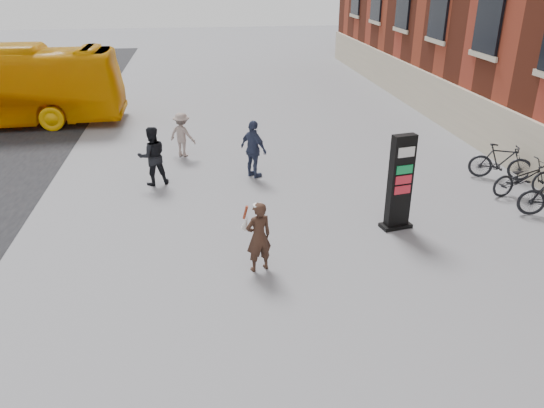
{
  "coord_description": "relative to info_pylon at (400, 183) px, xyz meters",
  "views": [
    {
      "loc": [
        -0.4,
        -9.68,
        6.01
      ],
      "look_at": [
        1.1,
        1.15,
        1.08
      ],
      "focal_mm": 35.0,
      "sensor_mm": 36.0,
      "label": 1
    }
  ],
  "objects": [
    {
      "name": "pedestrian_c",
      "position": [
        -3.15,
        3.97,
        -0.31
      ],
      "size": [
        0.99,
        1.09,
        1.79
      ],
      "primitive_type": "imported",
      "rotation": [
        0.0,
        0.0,
        2.23
      ],
      "color": "#2F3754",
      "rests_on": "ground"
    },
    {
      "name": "bike_6",
      "position": [
        4.28,
        1.51,
        -0.7
      ],
      "size": [
        1.99,
        0.89,
        1.01
      ],
      "primitive_type": "imported",
      "rotation": [
        0.0,
        0.0,
        1.69
      ],
      "color": "black",
      "rests_on": "ground"
    },
    {
      "name": "pedestrian_b",
      "position": [
        -5.35,
        6.26,
        -0.44
      ],
      "size": [
        1.13,
        1.01,
        1.52
      ],
      "primitive_type": "imported",
      "rotation": [
        0.0,
        0.0,
        2.55
      ],
      "color": "gray",
      "rests_on": "ground"
    },
    {
      "name": "woman",
      "position": [
        -3.64,
        -1.53,
        -0.39
      ],
      "size": [
        0.72,
        0.69,
        1.58
      ],
      "rotation": [
        0.0,
        0.0,
        3.47
      ],
      "color": "black",
      "rests_on": "ground"
    },
    {
      "name": "info_pylon",
      "position": [
        0.0,
        0.0,
        0.0
      ],
      "size": [
        0.83,
        0.53,
        2.41
      ],
      "rotation": [
        0.0,
        0.0,
        0.2
      ],
      "color": "black",
      "rests_on": "ground"
    },
    {
      "name": "ground",
      "position": [
        -4.32,
        -1.7,
        -1.2
      ],
      "size": [
        100.0,
        100.0,
        0.0
      ],
      "primitive_type": "plane",
      "color": "#9E9EA3"
    },
    {
      "name": "bike_7",
      "position": [
        4.28,
        2.75,
        -0.65
      ],
      "size": [
        1.89,
        1.24,
        1.11
      ],
      "primitive_type": "imported",
      "rotation": [
        0.0,
        0.0,
        1.14
      ],
      "color": "black",
      "rests_on": "ground"
    },
    {
      "name": "pedestrian_a",
      "position": [
        -6.18,
        3.79,
        -0.32
      ],
      "size": [
        1.0,
        0.87,
        1.76
      ],
      "primitive_type": "imported",
      "rotation": [
        0.0,
        0.0,
        3.4
      ],
      "color": "black",
      "rests_on": "ground"
    }
  ]
}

